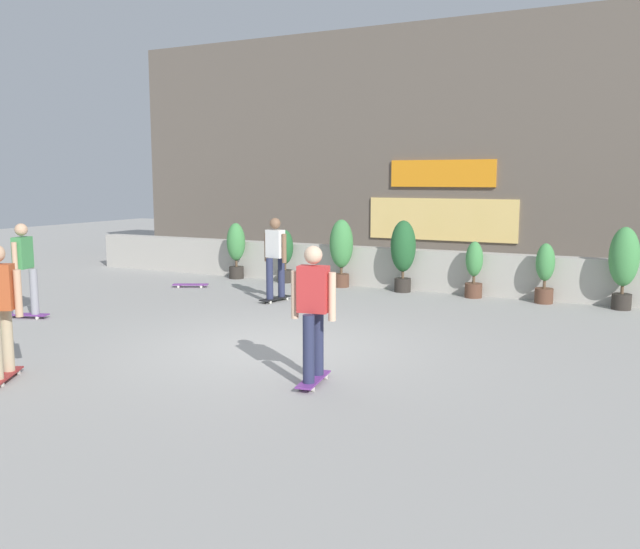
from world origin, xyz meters
TOP-DOWN VIEW (x-y plane):
  - ground_plane at (0.00, 0.00)m, footprint 48.00×48.00m
  - planter_wall at (0.00, 6.00)m, footprint 18.00×0.40m
  - building_backdrop at (-0.00, 10.00)m, footprint 20.00×2.08m
  - potted_plant_0 at (-4.42, 5.55)m, footprint 0.46×0.46m
  - potted_plant_1 at (-3.02, 5.55)m, footprint 0.40×0.40m
  - potted_plant_2 at (-1.53, 5.55)m, footprint 0.54×0.54m
  - potted_plant_3 at (-0.04, 5.55)m, footprint 0.55×0.55m
  - potted_plant_4 at (1.53, 5.55)m, footprint 0.36×0.36m
  - potted_plant_5 at (2.96, 5.55)m, footprint 0.37×0.37m
  - potted_plant_6 at (4.38, 5.55)m, footprint 0.55×0.55m
  - skater_mid_plaza at (-5.04, -0.21)m, footprint 0.82×0.54m
  - skater_by_wall_right at (1.38, -1.36)m, footprint 0.55×0.82m
  - skater_far_right at (-1.92, 3.26)m, footprint 0.55×0.82m
  - skateboard_near_camera at (-4.58, 3.91)m, footprint 0.80×0.54m

SIDE VIEW (x-z plane):
  - ground_plane at x=0.00m, z-range 0.00..0.00m
  - skateboard_near_camera at x=-4.58m, z-range 0.02..0.10m
  - planter_wall at x=0.00m, z-range 0.00..0.90m
  - potted_plant_4 at x=1.53m, z-range 0.03..1.21m
  - potted_plant_5 at x=2.96m, z-range 0.04..1.24m
  - potted_plant_1 at x=-3.02m, z-range 0.06..1.32m
  - potted_plant_0 at x=-4.42m, z-range 0.10..1.48m
  - potted_plant_2 at x=-1.53m, z-range 0.13..1.68m
  - potted_plant_3 at x=-0.04m, z-range 0.14..1.71m
  - potted_plant_6 at x=4.38m, z-range 0.14..1.71m
  - skater_mid_plaza at x=-5.04m, z-range 0.09..1.79m
  - skater_by_wall_right at x=1.38m, z-range 0.09..1.79m
  - skater_far_right at x=-1.92m, z-range 0.09..1.79m
  - building_backdrop at x=0.00m, z-range 0.00..6.50m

